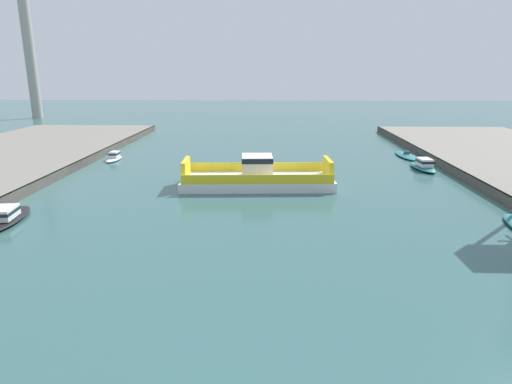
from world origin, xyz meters
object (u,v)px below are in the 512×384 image
Objects in this scene: chain_ferry at (257,177)px; smokestack_distant_a at (29,48)px; moored_boat_far_left at (114,157)px; moored_boat_upstream_a at (423,165)px; moored_boat_near_left at (406,155)px; moored_boat_mid_right at (6,216)px.

chain_ferry is 0.49× the size of smokestack_distant_a.
moored_boat_far_left is 0.70× the size of moored_boat_upstream_a.
chain_ferry is at bearing -33.72° from moored_boat_far_left.
smokestack_distant_a reaches higher than moored_boat_far_left.
moored_boat_near_left is at bearing 5.47° from moored_boat_far_left.
chain_ferry reaches higher than moored_boat_near_left.
chain_ferry reaches higher than moored_boat_far_left.
moored_boat_near_left is at bearing 87.46° from moored_boat_upstream_a.
moored_boat_mid_right is 51.71m from moored_boat_upstream_a.
chain_ferry is 30.68m from moored_boat_near_left.
smokestack_distant_a is (-90.44, 67.27, 19.16)m from moored_boat_upstream_a.
moored_boat_upstream_a is at bearing -92.54° from moored_boat_near_left.
moored_boat_far_left is at bearing -54.39° from smokestack_distant_a.
moored_boat_near_left is 1.02× the size of moored_boat_mid_right.
moored_boat_upstream_a is at bearing -36.64° from smokestack_distant_a.
moored_boat_near_left is 1.16× the size of moored_boat_upstream_a.
smokestack_distant_a is (-44.68, 91.35, 19.22)m from moored_boat_mid_right.
moored_boat_near_left is 0.22× the size of smokestack_distant_a.
moored_boat_mid_right reaches higher than moored_boat_near_left.
smokestack_distant_a reaches higher than moored_boat_upstream_a.
moored_boat_upstream_a is 0.19× the size of smokestack_distant_a.
moored_boat_near_left is 57.12m from moored_boat_mid_right.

